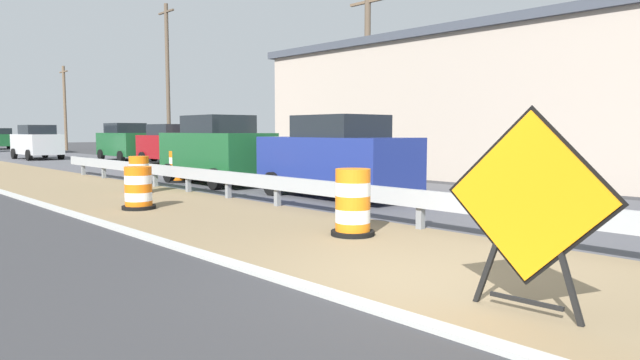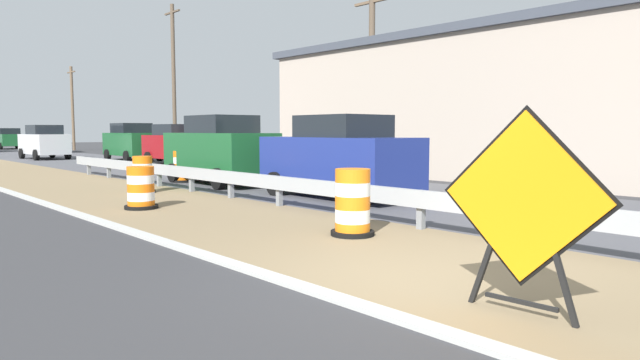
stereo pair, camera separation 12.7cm
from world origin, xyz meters
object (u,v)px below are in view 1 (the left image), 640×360
object	(u,v)px
warning_sign_diamond	(528,204)
traffic_barrel_nearest	(353,205)
car_distant_c	(126,142)
utility_pole_far	(65,107)
traffic_barrel_far	(178,168)
car_trailing_near_lane	(38,140)
car_distant_a	(0,139)
car_distant_b	(37,142)
car_lead_near_lane	(216,150)
traffic_barrel_mid	(139,177)
traffic_barrel_close	(138,190)
car_trailing_far_lane	(336,157)
utility_pole_near	(367,79)
car_mid_far_lane	(172,145)
utility_pole_mid	(168,79)

from	to	relation	value
warning_sign_diamond	traffic_barrel_nearest	distance (m)	4.25
car_distant_c	utility_pole_far	size ratio (longest dim) A/B	0.62
traffic_barrel_far	car_trailing_near_lane	size ratio (longest dim) A/B	0.22
warning_sign_diamond	traffic_barrel_nearest	xyz separation A→B (m)	(1.66, 3.87, -0.55)
car_distant_a	car_distant_c	size ratio (longest dim) A/B	0.96
car_distant_b	car_distant_c	world-z (taller)	car_distant_c
warning_sign_diamond	car_lead_near_lane	size ratio (longest dim) A/B	0.43
traffic_barrel_mid	car_trailing_near_lane	size ratio (longest dim) A/B	0.22
traffic_barrel_close	traffic_barrel_far	distance (m)	6.45
car_lead_near_lane	car_trailing_far_lane	xyz separation A→B (m)	(0.28, -5.28, -0.04)
car_distant_a	utility_pole_near	bearing A→B (deg)	5.58
traffic_barrel_close	car_mid_far_lane	size ratio (longest dim) A/B	0.21
warning_sign_diamond	utility_pole_near	distance (m)	16.94
warning_sign_diamond	car_distant_a	distance (m)	56.52
car_distant_a	utility_pole_near	xyz separation A→B (m)	(2.92, -43.57, 2.78)
utility_pole_near	car_lead_near_lane	bearing A→B (deg)	173.95
utility_pole_near	utility_pole_far	xyz separation A→B (m)	(0.48, 35.94, 0.06)
traffic_barrel_mid	utility_pole_far	size ratio (longest dim) A/B	0.14
utility_pole_mid	utility_pole_far	xyz separation A→B (m)	(0.11, 18.98, -1.08)
traffic_barrel_mid	traffic_barrel_nearest	bearing A→B (deg)	-91.00
traffic_barrel_mid	car_distant_b	xyz separation A→B (m)	(3.52, 21.64, 0.57)
car_distant_c	traffic_barrel_nearest	bearing A→B (deg)	-14.08
car_distant_b	car_trailing_far_lane	bearing A→B (deg)	178.00
utility_pole_mid	warning_sign_diamond	bearing A→B (deg)	-111.75
traffic_barrel_nearest	traffic_barrel_mid	xyz separation A→B (m)	(0.15, 8.39, -0.04)
warning_sign_diamond	utility_pole_far	distance (m)	49.76
car_trailing_far_lane	car_distant_a	xyz separation A→B (m)	(3.32, 48.16, -0.09)
car_distant_c	utility_pole_mid	world-z (taller)	utility_pole_mid
traffic_barrel_close	traffic_barrel_far	world-z (taller)	traffic_barrel_far
traffic_barrel_far	utility_pole_near	xyz separation A→B (m)	(7.08, -2.15, 3.28)
car_trailing_near_lane	car_trailing_far_lane	xyz separation A→B (m)	(-3.42, -36.91, 0.05)
traffic_barrel_nearest	traffic_barrel_close	world-z (taller)	traffic_barrel_nearest
warning_sign_diamond	traffic_barrel_mid	distance (m)	12.40
utility_pole_mid	car_distant_a	bearing A→B (deg)	97.05
car_trailing_far_lane	traffic_barrel_close	bearing A→B (deg)	73.62
car_trailing_near_lane	car_distant_b	world-z (taller)	car_distant_b
car_trailing_near_lane	car_distant_b	distance (m)	11.21
car_trailing_far_lane	car_distant_c	xyz separation A→B (m)	(3.54, 20.84, 0.01)
car_lead_near_lane	utility_pole_near	bearing A→B (deg)	-93.99
warning_sign_diamond	utility_pole_mid	bearing A→B (deg)	-114.64
warning_sign_diamond	traffic_barrel_far	bearing A→B (deg)	-109.15
traffic_barrel_close	car_trailing_far_lane	size ratio (longest dim) A/B	0.21
car_distant_a	traffic_barrel_nearest	bearing A→B (deg)	-5.62
traffic_barrel_close	car_mid_far_lane	bearing A→B (deg)	59.43
traffic_barrel_mid	car_distant_a	world-z (taller)	car_distant_a
utility_pole_near	utility_pole_far	bearing A→B (deg)	89.23
car_trailing_far_lane	utility_pole_mid	bearing A→B (deg)	-15.15
car_distant_a	utility_pole_far	distance (m)	8.81
car_distant_b	utility_pole_mid	world-z (taller)	utility_pole_mid
traffic_barrel_mid	traffic_barrel_far	size ratio (longest dim) A/B	0.98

